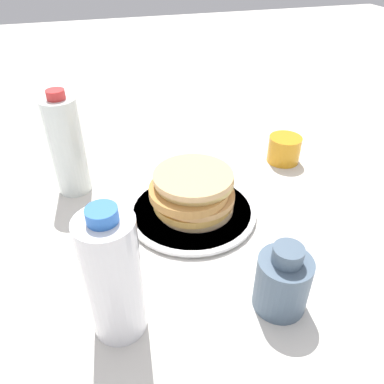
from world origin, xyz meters
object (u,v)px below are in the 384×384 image
(plate, at_px, (192,211))
(juice_glass, at_px, (284,149))
(pancake_stack, at_px, (193,192))
(water_bottle_near, at_px, (67,146))
(cream_jug, at_px, (282,281))
(water_bottle_mid, at_px, (113,277))

(plate, height_order, juice_glass, juice_glass)
(pancake_stack, bearing_deg, water_bottle_near, 54.72)
(juice_glass, xyz_separation_m, cream_jug, (-0.39, 0.21, 0.02))
(pancake_stack, relative_size, water_bottle_near, 0.75)
(cream_jug, distance_m, water_bottle_mid, 0.24)
(pancake_stack, height_order, water_bottle_near, water_bottle_near)
(juice_glass, relative_size, cream_jug, 0.67)
(water_bottle_near, height_order, water_bottle_mid, water_bottle_near)
(plate, xyz_separation_m, pancake_stack, (-0.00, -0.00, 0.05))
(pancake_stack, relative_size, water_bottle_mid, 0.79)
(plate, bearing_deg, water_bottle_near, 54.49)
(juice_glass, height_order, water_bottle_near, water_bottle_near)
(plate, xyz_separation_m, water_bottle_mid, (-0.22, 0.17, 0.09))
(plate, distance_m, pancake_stack, 0.05)
(water_bottle_near, bearing_deg, water_bottle_mid, -172.52)
(juice_glass, height_order, cream_jug, cream_jug)
(plate, relative_size, water_bottle_mid, 1.20)
(juice_glass, bearing_deg, water_bottle_mid, 128.42)
(plate, bearing_deg, water_bottle_mid, 141.56)
(plate, relative_size, cream_jug, 2.20)
(water_bottle_near, distance_m, water_bottle_mid, 0.38)
(cream_jug, relative_size, water_bottle_mid, 0.55)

